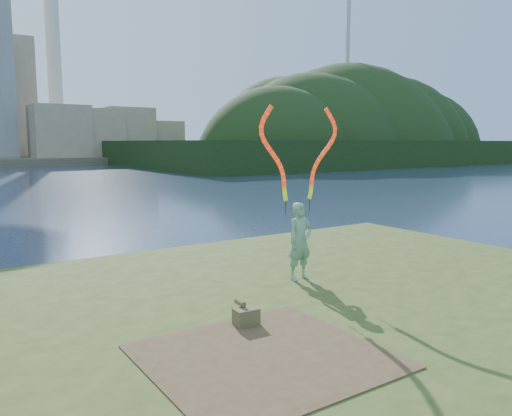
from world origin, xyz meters
TOP-DOWN VIEW (x-y plane):
  - ground at (0.00, 0.00)m, footprint 320.00×320.00m
  - grassy_knoll at (0.00, -2.30)m, footprint 20.00×18.00m
  - dirt_patch at (-2.20, -3.20)m, footprint 3.20×3.00m
  - wooded_hill at (59.57, 59.96)m, footprint 78.00×50.00m
  - woman_with_ribbons at (0.74, -0.30)m, footprint 2.08×0.43m
  - canvas_bag at (-1.75, -2.01)m, footprint 0.41×0.47m

SIDE VIEW (x-z plane):
  - ground at x=0.00m, z-range 0.00..0.00m
  - wooded_hill at x=59.57m, z-range -31.34..31.66m
  - grassy_knoll at x=0.00m, z-range -0.06..0.74m
  - dirt_patch at x=-2.20m, z-range 0.80..0.82m
  - canvas_bag at x=-1.75m, z-range 0.77..1.15m
  - woman_with_ribbons at x=0.74m, z-range 0.16..4.24m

